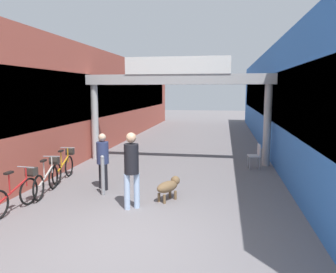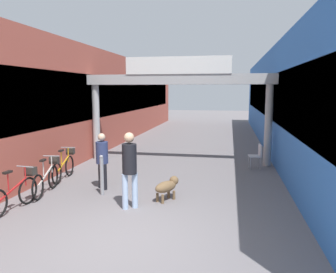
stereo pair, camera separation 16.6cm
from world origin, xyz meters
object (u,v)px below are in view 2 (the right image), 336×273
Objects in this scene: cafe_chair_aluminium_nearer at (257,154)px; bicycle_silver_second at (47,177)px; bicycle_red_nearest at (16,191)px; bollard_post_metal at (102,175)px; pedestrian_companion at (102,158)px; dog_on_leash at (167,186)px; bicycle_orange_third at (65,166)px; pedestrian_with_dog at (130,165)px.

bicycle_silver_second is at bearing -146.55° from cafe_chair_aluminium_nearer.
bicycle_silver_second is (0.02, 1.30, 0.00)m from bicycle_red_nearest.
bollard_post_metal reaches higher than bicycle_silver_second.
bicycle_silver_second reaches higher than cafe_chair_aluminium_nearer.
bicycle_silver_second is (-1.34, -0.63, -0.47)m from pedestrian_companion.
cafe_chair_aluminium_nearer is (5.83, 3.85, 0.10)m from bicycle_silver_second.
bicycle_silver_second is 6.99m from cafe_chair_aluminium_nearer.
dog_on_leash is 1.81m from bollard_post_metal.
bollard_post_metal is (-1.80, 0.10, 0.19)m from dog_on_leash.
dog_on_leash is 3.80m from bicycle_orange_third.
bicycle_orange_third is at bearing 144.30° from bollard_post_metal.
bollard_post_metal is at bearing -138.94° from cafe_chair_aluminium_nearer.
pedestrian_with_dog is 1.27m from dog_on_leash.
bicycle_red_nearest is at bearing -158.75° from dog_on_leash.
bicycle_red_nearest is (-3.36, -1.31, 0.07)m from dog_on_leash.
bicycle_silver_second is at bearing 164.02° from pedestrian_with_dog.
dog_on_leash is at bearing 21.25° from bicycle_red_nearest.
bicycle_red_nearest and bicycle_silver_second have the same top height.
pedestrian_companion is 1.55m from bicycle_silver_second.
pedestrian_companion is 0.66m from bollard_post_metal.
bicycle_orange_third is at bearing -157.62° from cafe_chair_aluminium_nearer.
pedestrian_companion is 0.95× the size of bicycle_orange_third.
pedestrian_companion is at bearing 132.10° from pedestrian_with_dog.
pedestrian_companion is 1.79× the size of cafe_chair_aluminium_nearer.
bicycle_orange_third is 1.89× the size of cafe_chair_aluminium_nearer.
pedestrian_with_dog is 1.84m from pedestrian_companion.
bicycle_silver_second is 1.00× the size of bicycle_orange_third.
bicycle_silver_second is 1.54m from bollard_post_metal.
cafe_chair_aluminium_nearer is (4.30, 3.74, -0.01)m from bollard_post_metal.
bollard_post_metal is (-1.04, 0.84, -0.50)m from pedestrian_with_dog.
dog_on_leash is at bearing 44.37° from pedestrian_with_dog.
pedestrian_with_dog reaches higher than pedestrian_companion.
cafe_chair_aluminium_nearer is at bearing 57.00° from dog_on_leash.
bicycle_orange_third is 2.15m from bollard_post_metal.
bicycle_orange_third is (-3.55, 1.35, 0.07)m from dog_on_leash.
bicycle_silver_second is at bearing -154.90° from pedestrian_companion.
bicycle_red_nearest is (-2.60, -0.56, -0.62)m from pedestrian_with_dog.
pedestrian_with_dog is 3.54m from bicycle_orange_third.
bollard_post_metal is at bearing -69.82° from pedestrian_companion.
bicycle_silver_second is at bearing -80.98° from bicycle_orange_third.
bicycle_red_nearest is at bearing -137.93° from bollard_post_metal.
bicycle_orange_third is at bearing 143.04° from pedestrian_with_dog.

